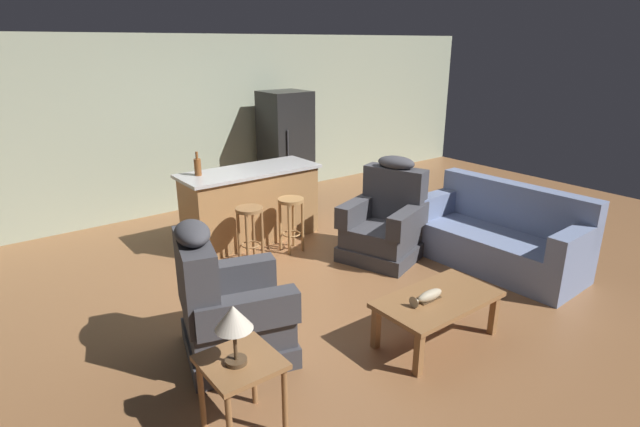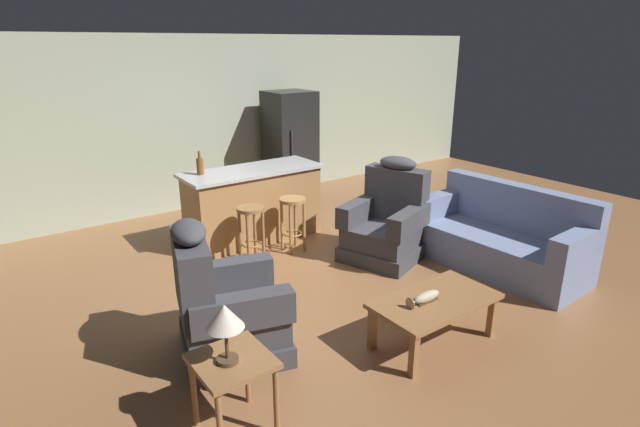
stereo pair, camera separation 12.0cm
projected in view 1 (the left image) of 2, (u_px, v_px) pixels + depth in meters
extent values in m
plane|color=brown|center=(313.00, 274.00, 5.62)|extent=(12.00, 12.00, 0.00)
cube|color=#9EA88E|center=(190.00, 124.00, 7.55)|extent=(12.00, 0.05, 2.60)
cube|color=olive|center=(438.00, 299.00, 4.26)|extent=(1.10, 0.60, 0.04)
cube|color=olive|center=(419.00, 354.00, 3.87)|extent=(0.06, 0.06, 0.38)
cube|color=olive|center=(494.00, 314.00, 4.43)|extent=(0.06, 0.06, 0.38)
cube|color=olive|center=(376.00, 328.00, 4.23)|extent=(0.06, 0.06, 0.38)
cube|color=olive|center=(450.00, 294.00, 4.79)|extent=(0.06, 0.06, 0.38)
cube|color=#4C3823|center=(430.00, 299.00, 4.21)|extent=(0.22, 0.07, 0.01)
ellipsoid|color=tan|center=(430.00, 295.00, 4.19)|extent=(0.28, 0.09, 0.09)
cone|color=tan|center=(416.00, 301.00, 4.10)|extent=(0.06, 0.10, 0.10)
cube|color=#707FA3|center=(495.00, 258.00, 5.80)|extent=(0.93, 1.94, 0.20)
cube|color=#707FA3|center=(497.00, 241.00, 5.73)|extent=(0.93, 1.94, 0.22)
cube|color=#707FA3|center=(515.00, 205.00, 5.81)|extent=(0.29, 1.91, 0.52)
cube|color=#707FA3|center=(575.00, 243.00, 5.04)|extent=(0.85, 0.24, 0.28)
cube|color=#707FA3|center=(438.00, 203.00, 6.27)|extent=(0.85, 0.24, 0.28)
cube|color=#3D3D42|center=(239.00, 342.00, 4.20)|extent=(1.04, 1.04, 0.18)
cube|color=#3D3D42|center=(237.00, 320.00, 4.13)|extent=(0.97, 0.95, 0.24)
cube|color=#3D3D42|center=(196.00, 278.00, 3.88)|extent=(0.44, 0.79, 0.64)
ellipsoid|color=#3D3D42|center=(192.00, 233.00, 3.76)|extent=(0.38, 0.52, 0.16)
cube|color=#3D3D42|center=(230.00, 276.00, 4.35)|extent=(0.82, 0.39, 0.26)
cube|color=#3D3D42|center=(248.00, 312.00, 3.76)|extent=(0.82, 0.39, 0.26)
cube|color=#3D3D42|center=(381.00, 251.00, 6.04)|extent=(1.07, 1.07, 0.18)
cube|color=#3D3D42|center=(382.00, 234.00, 5.97)|extent=(1.00, 0.98, 0.24)
cube|color=#3D3D42|center=(395.00, 193.00, 6.06)|extent=(0.48, 0.79, 0.64)
ellipsoid|color=#3D3D42|center=(396.00, 163.00, 5.94)|extent=(0.40, 0.52, 0.16)
cube|color=#3D3D42|center=(408.00, 220.00, 5.70)|extent=(0.81, 0.43, 0.26)
cube|color=#3D3D42|center=(358.00, 210.00, 6.04)|extent=(0.81, 0.43, 0.26)
cube|color=olive|center=(240.00, 362.00, 3.19)|extent=(0.48, 0.48, 0.04)
cylinder|color=olive|center=(285.00, 402.00, 3.25)|extent=(0.04, 0.04, 0.52)
cylinder|color=olive|center=(201.00, 395.00, 3.32)|extent=(0.04, 0.04, 0.52)
cylinder|color=olive|center=(254.00, 372.00, 3.55)|extent=(0.04, 0.04, 0.52)
cylinder|color=#4C3823|center=(236.00, 361.00, 3.15)|extent=(0.14, 0.14, 0.03)
cylinder|color=#4C3823|center=(235.00, 344.00, 3.11)|extent=(0.02, 0.02, 0.22)
cone|color=beige|center=(233.00, 317.00, 3.05)|extent=(0.24, 0.24, 0.16)
cube|color=#9E7042|center=(251.00, 206.00, 6.49)|extent=(1.71, 0.63, 0.91)
cube|color=#B2B2B2|center=(249.00, 171.00, 6.33)|extent=(1.80, 0.70, 0.04)
cylinder|color=olive|center=(249.00, 209.00, 5.73)|extent=(0.32, 0.32, 0.04)
torus|color=olive|center=(251.00, 245.00, 5.88)|extent=(0.23, 0.23, 0.02)
cylinder|color=olive|center=(247.00, 241.00, 5.71)|extent=(0.04, 0.04, 0.64)
cylinder|color=olive|center=(262.00, 237.00, 5.83)|extent=(0.04, 0.04, 0.64)
cylinder|color=olive|center=(239.00, 236.00, 5.86)|extent=(0.04, 0.04, 0.64)
cylinder|color=olive|center=(254.00, 232.00, 5.98)|extent=(0.04, 0.04, 0.64)
cylinder|color=#A87A47|center=(291.00, 200.00, 6.07)|extent=(0.32, 0.32, 0.04)
torus|color=#A87A47|center=(292.00, 234.00, 6.21)|extent=(0.23, 0.23, 0.02)
cylinder|color=#A87A47|center=(289.00, 230.00, 6.04)|extent=(0.04, 0.04, 0.64)
cylinder|color=#A87A47|center=(303.00, 227.00, 6.16)|extent=(0.04, 0.04, 0.64)
cylinder|color=#A87A47|center=(280.00, 226.00, 6.19)|extent=(0.04, 0.04, 0.64)
cylinder|color=#A87A47|center=(293.00, 222.00, 6.31)|extent=(0.04, 0.04, 0.64)
cube|color=black|center=(286.00, 147.00, 8.03)|extent=(0.70, 0.66, 1.76)
cylinder|color=#333338|center=(288.00, 146.00, 7.63)|extent=(0.02, 0.02, 0.50)
cylinder|color=brown|center=(198.00, 167.00, 6.02)|extent=(0.08, 0.08, 0.20)
cylinder|color=brown|center=(197.00, 155.00, 5.97)|extent=(0.03, 0.03, 0.09)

